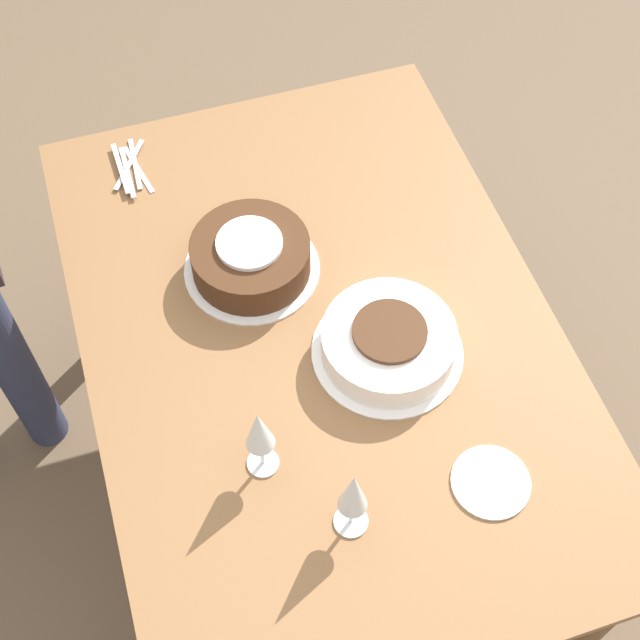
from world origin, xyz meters
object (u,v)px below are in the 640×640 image
Objects in this scene: cake_center_white at (388,343)px; wine_glass_far at (353,493)px; wine_glass_near at (259,432)px; cake_front_chocolate at (251,257)px.

wine_glass_far is (0.33, -0.19, 0.10)m from cake_center_white.
cake_center_white is at bearing 117.31° from wine_glass_near.
cake_front_chocolate is (-0.30, -0.21, 0.01)m from cake_center_white.
cake_front_chocolate is 1.49× the size of wine_glass_near.
wine_glass_near is (0.46, -0.10, 0.09)m from cake_front_chocolate.
wine_glass_near is at bearing -142.87° from wine_glass_far.
wine_glass_near is (0.16, -0.32, 0.10)m from cake_center_white.
wine_glass_far reaches higher than wine_glass_near.
wine_glass_far is (0.16, 0.12, -0.00)m from wine_glass_near.
cake_center_white is 0.39m from wine_glass_far.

